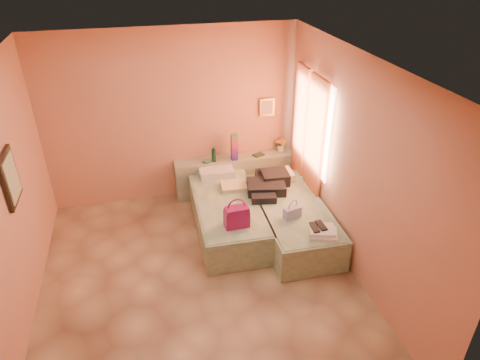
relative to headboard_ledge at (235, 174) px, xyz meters
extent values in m
plane|color=tan|center=(-0.98, -2.10, -0.33)|extent=(4.50, 4.50, 0.00)
cube|color=tan|center=(-0.98, 0.15, 1.07)|extent=(4.00, 0.02, 2.80)
cube|color=tan|center=(-2.98, -2.10, 1.07)|extent=(0.02, 4.50, 2.80)
cube|color=tan|center=(1.02, -2.10, 1.07)|extent=(0.02, 4.50, 2.80)
cube|color=silver|center=(-0.98, -2.10, 2.47)|extent=(4.00, 4.50, 0.02)
cube|color=#EEBA93|center=(1.00, -0.85, 1.18)|extent=(0.02, 1.10, 1.40)
cube|color=#D35F32|center=(0.96, -1.00, 0.82)|extent=(0.05, 0.55, 2.20)
cube|color=#D35F32|center=(0.96, -0.40, 0.82)|extent=(0.05, 0.45, 2.20)
cube|color=black|center=(-2.95, -1.70, 1.28)|extent=(0.04, 0.50, 0.60)
cube|color=gold|center=(0.57, 0.12, 1.12)|extent=(0.25, 0.04, 0.30)
cube|color=#9CA486|center=(0.00, 0.00, 0.00)|extent=(2.05, 0.30, 0.65)
cube|color=#A1BD98|center=(-0.38, -1.05, -0.08)|extent=(0.95, 2.02, 0.50)
cube|color=#A1BD98|center=(0.52, -1.40, -0.08)|extent=(0.95, 2.02, 0.50)
cylinder|color=#163E26|center=(-0.37, -0.05, 0.44)|extent=(0.08, 0.08, 0.24)
cube|color=#94125A|center=(-0.03, -0.06, 0.55)|extent=(0.10, 0.10, 0.45)
cylinder|color=#468059|center=(-0.49, -0.05, 0.34)|extent=(0.17, 0.17, 0.03)
cube|color=#254627|center=(0.40, -0.02, 0.34)|extent=(0.21, 0.18, 0.03)
cube|color=white|center=(0.83, 0.06, 0.46)|extent=(0.22, 0.22, 0.27)
cube|color=#94125A|center=(-0.38, -1.69, 0.33)|extent=(0.33, 0.20, 0.31)
cube|color=tan|center=(-0.20, -0.73, 0.21)|extent=(0.41, 0.34, 0.07)
cube|color=black|center=(0.32, -0.93, 0.27)|extent=(0.71, 0.71, 0.19)
cube|color=#4451A3|center=(0.41, -1.69, 0.26)|extent=(0.27, 0.17, 0.16)
cube|color=white|center=(0.67, -2.18, 0.23)|extent=(0.43, 0.40, 0.10)
cube|color=black|center=(0.61, -2.13, 0.29)|extent=(0.18, 0.23, 0.02)
camera|label=1|loc=(-1.48, -6.26, 3.59)|focal=32.00mm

